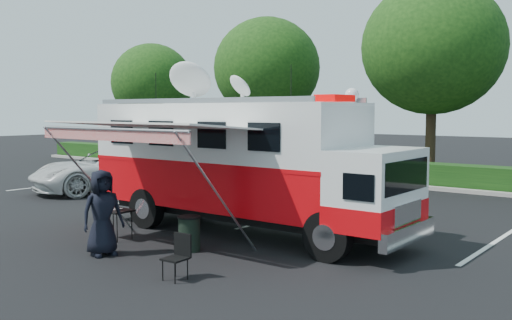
% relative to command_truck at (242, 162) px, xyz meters
% --- Properties ---
extents(ground_plane, '(120.00, 120.00, 0.00)m').
position_rel_command_truck_xyz_m(ground_plane, '(0.08, 0.00, -1.87)').
color(ground_plane, black).
rests_on(ground_plane, ground).
extents(back_border, '(60.00, 6.14, 8.87)m').
position_rel_command_truck_xyz_m(back_border, '(1.22, 12.90, 3.14)').
color(back_border, '#9E998E').
rests_on(back_border, ground_plane).
extents(stall_lines, '(24.12, 5.50, 0.01)m').
position_rel_command_truck_xyz_m(stall_lines, '(-0.42, 3.00, -1.86)').
color(stall_lines, silver).
rests_on(stall_lines, ground_plane).
extents(command_truck, '(9.08, 2.50, 4.36)m').
position_rel_command_truck_xyz_m(command_truck, '(0.00, 0.00, 0.00)').
color(command_truck, black).
rests_on(command_truck, ground_plane).
extents(awning, '(4.96, 2.57, 2.99)m').
position_rel_command_truck_xyz_m(awning, '(-0.81, -2.59, 0.94)').
color(awning, white).
rests_on(awning, ground_plane).
extents(white_suv, '(4.56, 6.73, 1.71)m').
position_rel_command_truck_xyz_m(white_suv, '(-9.14, 2.85, -1.87)').
color(white_suv, silver).
rests_on(white_suv, ground_plane).
extents(person, '(0.83, 1.06, 1.92)m').
position_rel_command_truck_xyz_m(person, '(-0.98, -3.70, -1.87)').
color(person, black).
rests_on(person, ground_plane).
extents(folding_table, '(0.90, 0.64, 0.75)m').
position_rel_command_truck_xyz_m(folding_table, '(-2.07, -2.50, -1.16)').
color(folding_table, black).
rests_on(folding_table, ground_plane).
extents(folding_chair, '(0.45, 0.47, 0.88)m').
position_rel_command_truck_xyz_m(folding_chair, '(1.66, -3.93, -1.35)').
color(folding_chair, black).
rests_on(folding_chair, ground_plane).
extents(trash_bin, '(0.54, 0.54, 0.81)m').
position_rel_command_truck_xyz_m(trash_bin, '(0.26, -2.23, -1.46)').
color(trash_bin, black).
rests_on(trash_bin, ground_plane).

